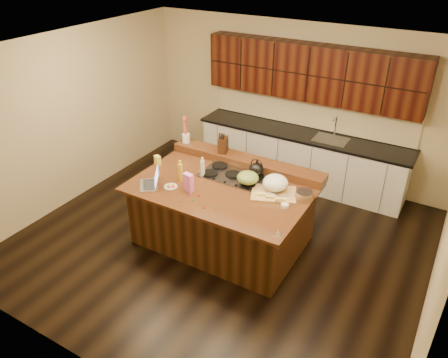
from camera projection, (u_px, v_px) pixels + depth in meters
The scene contains 30 objects.
room at pixel (222, 157), 5.71m from camera, with size 5.52×5.02×2.72m.
island at pixel (222, 214), 6.15m from camera, with size 2.40×1.60×0.92m.
back_ledge at pixel (246, 161), 6.42m from camera, with size 2.40×0.30×0.12m, color black.
cooktop at pixel (233, 175), 6.14m from camera, with size 0.92×0.52×0.05m.
back_counter at pixel (304, 130), 7.43m from camera, with size 3.70×0.66×2.40m.
kettle at pixel (257, 169), 6.04m from camera, with size 0.20×0.20×0.18m, color black.
green_bowl at pixel (248, 178), 5.85m from camera, with size 0.30×0.30×0.16m, color olive.
laptop at pixel (152, 181), 5.90m from camera, with size 0.44×0.45×0.24m.
oil_bottle at pixel (181, 173), 5.96m from camera, with size 0.07×0.07×0.27m, color gold.
vinegar_bottle at pixel (203, 169), 6.08m from camera, with size 0.06×0.06×0.25m, color silver.
wooden_tray at pixel (275, 185), 5.72m from camera, with size 0.70×0.61×0.23m.
ramekin_a at pixel (285, 206), 5.45m from camera, with size 0.10×0.10×0.04m, color white.
ramekin_b at pixel (272, 194), 5.69m from camera, with size 0.10×0.10×0.04m, color white.
ramekin_c at pixel (273, 182), 5.95m from camera, with size 0.10×0.10×0.04m, color white.
strainer_bowl at pixel (304, 196), 5.61m from camera, with size 0.24×0.24×0.09m, color #996B3F.
kitchen_timer at pixel (278, 232), 4.95m from camera, with size 0.08×0.08×0.07m, color silver.
pink_bag at pixel (188, 182), 5.74m from camera, with size 0.14×0.07×0.26m, color #F673D0.
candy_plate at pixel (171, 187), 5.89m from camera, with size 0.18×0.18×0.01m, color white.
package_box at pixel (158, 160), 6.43m from camera, with size 0.10×0.07×0.14m, color #F2E755.
utensil_crock at pixel (186, 138), 6.82m from camera, with size 0.12×0.12×0.14m, color white.
knife_block at pixel (223, 145), 6.50m from camera, with size 0.12×0.19×0.23m, color black.
gumdrop_0 at pixel (199, 196), 5.68m from camera, with size 0.02×0.02×0.02m, color red.
gumdrop_1 at pixel (185, 201), 5.57m from camera, with size 0.02×0.02×0.02m, color #198C26.
gumdrop_2 at pixel (189, 195), 5.69m from camera, with size 0.02×0.02×0.02m, color red.
gumdrop_3 at pixel (193, 199), 5.60m from camera, with size 0.02×0.02×0.02m, color #198C26.
gumdrop_4 at pixel (205, 208), 5.43m from camera, with size 0.02×0.02×0.02m, color red.
gumdrop_5 at pixel (192, 200), 5.58m from camera, with size 0.02×0.02×0.02m, color #198C26.
gumdrop_6 at pixel (182, 201), 5.56m from camera, with size 0.02×0.02×0.02m, color red.
gumdrop_7 at pixel (216, 208), 5.43m from camera, with size 0.02×0.02×0.02m, color #198C26.
gumdrop_8 at pixel (216, 209), 5.40m from camera, with size 0.02×0.02×0.02m, color red.
Camera 1 is at (2.60, -4.39, 3.92)m, focal length 35.00 mm.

